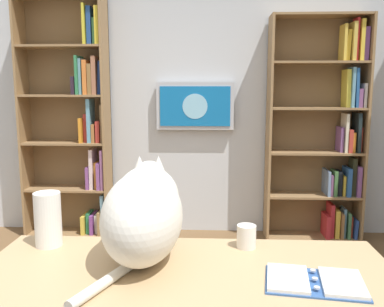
{
  "coord_description": "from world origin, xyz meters",
  "views": [
    {
      "loc": [
        -0.21,
        1.82,
        1.41
      ],
      "look_at": [
        -0.07,
        -1.09,
        0.95
      ],
      "focal_mm": 39.11,
      "sensor_mm": 36.0,
      "label": 1
    }
  ],
  "objects_px": {
    "bookshelf_right": "(77,121)",
    "cat": "(144,210)",
    "desk": "(186,300)",
    "paper_towel_roll": "(48,219)",
    "bookshelf_left": "(327,134)",
    "wall_mounted_tv": "(195,106)",
    "open_binder": "(315,281)",
    "coffee_mug": "(246,236)"
  },
  "relations": [
    {
      "from": "wall_mounted_tv",
      "to": "coffee_mug",
      "type": "distance_m",
      "value": 2.36
    },
    {
      "from": "cat",
      "to": "paper_towel_roll",
      "type": "relative_size",
      "value": 2.85
    },
    {
      "from": "bookshelf_left",
      "to": "paper_towel_roll",
      "type": "relative_size",
      "value": 8.95
    },
    {
      "from": "wall_mounted_tv",
      "to": "cat",
      "type": "relative_size",
      "value": 1.12
    },
    {
      "from": "cat",
      "to": "paper_towel_roll",
      "type": "height_order",
      "value": "cat"
    },
    {
      "from": "cat",
      "to": "open_binder",
      "type": "distance_m",
      "value": 0.67
    },
    {
      "from": "bookshelf_left",
      "to": "cat",
      "type": "bearing_deg",
      "value": 60.39
    },
    {
      "from": "bookshelf_left",
      "to": "bookshelf_right",
      "type": "relative_size",
      "value": 0.92
    },
    {
      "from": "bookshelf_left",
      "to": "wall_mounted_tv",
      "type": "bearing_deg",
      "value": -3.91
    },
    {
      "from": "bookshelf_right",
      "to": "bookshelf_left",
      "type": "bearing_deg",
      "value": 179.99
    },
    {
      "from": "bookshelf_right",
      "to": "paper_towel_roll",
      "type": "xyz_separation_m",
      "value": [
        -0.59,
        2.23,
        -0.23
      ]
    },
    {
      "from": "wall_mounted_tv",
      "to": "cat",
      "type": "xyz_separation_m",
      "value": [
        0.1,
        2.42,
        -0.3
      ]
    },
    {
      "from": "coffee_mug",
      "to": "paper_towel_roll",
      "type": "bearing_deg",
      "value": 1.13
    },
    {
      "from": "open_binder",
      "to": "paper_towel_roll",
      "type": "bearing_deg",
      "value": -16.14
    },
    {
      "from": "bookshelf_left",
      "to": "desk",
      "type": "distance_m",
      "value": 2.74
    },
    {
      "from": "desk",
      "to": "cat",
      "type": "bearing_deg",
      "value": -36.82
    },
    {
      "from": "desk",
      "to": "wall_mounted_tv",
      "type": "bearing_deg",
      "value": -88.44
    },
    {
      "from": "desk",
      "to": "cat",
      "type": "distance_m",
      "value": 0.37
    },
    {
      "from": "cat",
      "to": "open_binder",
      "type": "bearing_deg",
      "value": 161.87
    },
    {
      "from": "bookshelf_left",
      "to": "coffee_mug",
      "type": "distance_m",
      "value": 2.41
    },
    {
      "from": "bookshelf_right",
      "to": "coffee_mug",
      "type": "relative_size",
      "value": 23.31
    },
    {
      "from": "coffee_mug",
      "to": "open_binder",
      "type": "bearing_deg",
      "value": 123.16
    },
    {
      "from": "bookshelf_left",
      "to": "paper_towel_roll",
      "type": "distance_m",
      "value": 2.84
    },
    {
      "from": "bookshelf_right",
      "to": "open_binder",
      "type": "distance_m",
      "value": 3.03
    },
    {
      "from": "coffee_mug",
      "to": "bookshelf_right",
      "type": "bearing_deg",
      "value": -57.3
    },
    {
      "from": "desk",
      "to": "cat",
      "type": "height_order",
      "value": "cat"
    },
    {
      "from": "wall_mounted_tv",
      "to": "open_binder",
      "type": "relative_size",
      "value": 2.05
    },
    {
      "from": "wall_mounted_tv",
      "to": "open_binder",
      "type": "xyz_separation_m",
      "value": [
        -0.51,
        2.62,
        -0.48
      ]
    },
    {
      "from": "paper_towel_roll",
      "to": "coffee_mug",
      "type": "relative_size",
      "value": 2.39
    },
    {
      "from": "desk",
      "to": "bookshelf_left",
      "type": "bearing_deg",
      "value": -115.14
    },
    {
      "from": "bookshelf_left",
      "to": "open_binder",
      "type": "distance_m",
      "value": 2.64
    },
    {
      "from": "bookshelf_right",
      "to": "desk",
      "type": "height_order",
      "value": "bookshelf_right"
    },
    {
      "from": "coffee_mug",
      "to": "bookshelf_left",
      "type": "bearing_deg",
      "value": -112.48
    },
    {
      "from": "wall_mounted_tv",
      "to": "bookshelf_right",
      "type": "bearing_deg",
      "value": 4.27
    },
    {
      "from": "bookshelf_left",
      "to": "bookshelf_right",
      "type": "xyz_separation_m",
      "value": [
        2.34,
        -0.0,
        0.11
      ]
    },
    {
      "from": "wall_mounted_tv",
      "to": "desk",
      "type": "bearing_deg",
      "value": 91.56
    },
    {
      "from": "bookshelf_right",
      "to": "paper_towel_roll",
      "type": "bearing_deg",
      "value": 104.86
    },
    {
      "from": "bookshelf_right",
      "to": "cat",
      "type": "bearing_deg",
      "value": 113.53
    },
    {
      "from": "open_binder",
      "to": "coffee_mug",
      "type": "distance_m",
      "value": 0.38
    },
    {
      "from": "paper_towel_roll",
      "to": "wall_mounted_tv",
      "type": "bearing_deg",
      "value": -102.75
    },
    {
      "from": "bookshelf_left",
      "to": "cat",
      "type": "height_order",
      "value": "bookshelf_left"
    },
    {
      "from": "wall_mounted_tv",
      "to": "desk",
      "type": "height_order",
      "value": "wall_mounted_tv"
    }
  ]
}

